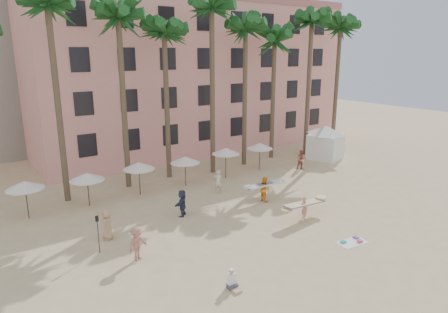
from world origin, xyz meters
name	(u,v)px	position (x,y,z in m)	size (l,w,h in m)	color
ground	(302,238)	(0.00, 0.00, 0.00)	(120.00, 120.00, 0.00)	#D1B789
pink_hotel	(188,77)	(7.00, 26.00, 8.00)	(35.00, 14.00, 16.00)	pink
palm_row	(183,25)	(0.51, 15.00, 12.97)	(44.40, 5.40, 16.30)	brown
umbrella_row	(163,162)	(-3.00, 12.50, 2.33)	(22.50, 2.70, 2.73)	#332B23
cabana	(326,139)	(15.26, 11.91, 2.07)	(5.67, 5.67, 3.50)	white
beach_towel	(352,242)	(2.07, -2.04, 0.03)	(1.91, 1.22, 0.14)	white
carrier_yellow	(305,206)	(2.21, 2.02, 0.92)	(3.54, 1.05, 1.55)	tan
carrier_white	(265,188)	(2.16, 6.09, 0.98)	(2.83, 1.13, 1.86)	orange
beachgoers	(201,199)	(-2.93, 6.89, 0.94)	(20.94, 8.36, 1.92)	#AC4E47
paddle	(98,229)	(-10.59, 5.05, 1.41)	(0.18, 0.04, 2.23)	black
seated_man	(233,282)	(-6.51, -1.93, 0.34)	(0.44, 0.76, 0.99)	#3F3F4C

